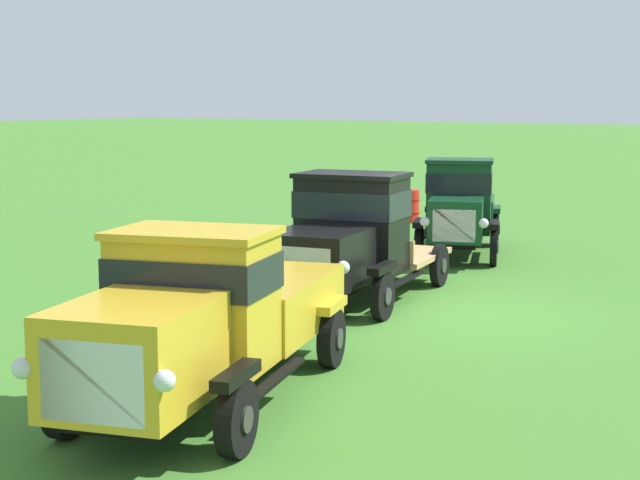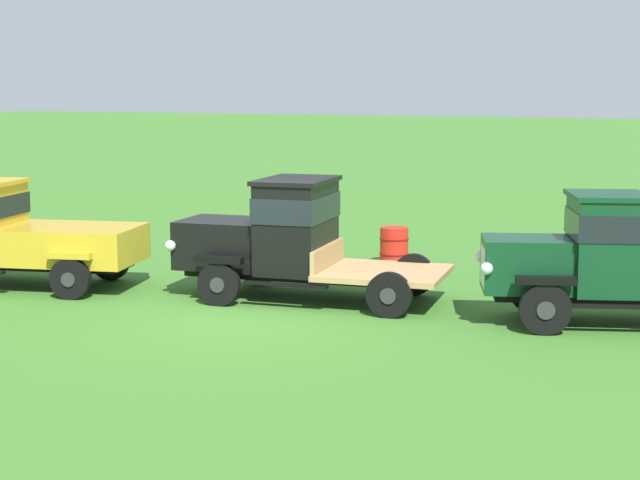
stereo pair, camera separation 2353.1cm
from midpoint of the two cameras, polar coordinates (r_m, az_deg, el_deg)
The scene contains 4 objects.
ground_plane at distance 11.18m, azimuth 40.91°, elevation -12.35°, with size 240.00×240.00×0.00m, color #3D7528.
vintage_truck_second_in_line at distance 12.48m, azimuth 38.69°, elevation -4.70°, with size 5.23×2.77×2.22m.
vintage_truck_midrow_center at distance 15.37m, azimuth 59.98°, elevation -5.20°, with size 4.78×3.09×2.15m.
oil_drum_beside_row at distance 16.68m, azimuth 37.16°, elevation -4.15°, with size 0.64×0.64×0.82m.
Camera 2 is at (8.54, -13.60, 3.79)m, focal length 55.00 mm.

